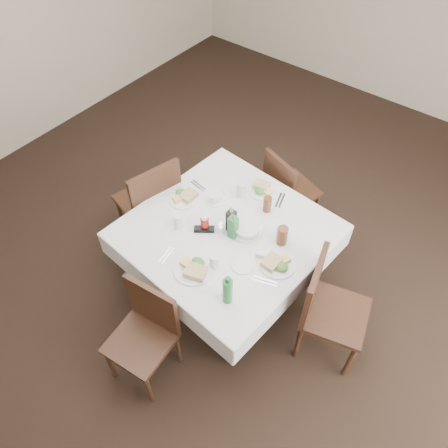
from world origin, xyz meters
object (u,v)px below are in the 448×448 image
object	(u,v)px
chair_north	(286,188)
water_w	(178,221)
ketchup_bottle	(205,223)
water_s	(215,262)
chair_west	(152,200)
water_e	(281,233)
coffee_mug	(213,199)
chair_east	(325,304)
dining_table	(227,236)
oil_cruet_green	(233,226)
oil_cruet_dark	(231,220)
water_n	(241,190)
bread_basket	(247,230)
chair_south	(147,328)
green_bottle	(228,290)

from	to	relation	value
chair_north	water_w	xyz separation A→B (m)	(-0.31, -1.12, 0.32)
ketchup_bottle	water_s	bearing A→B (deg)	-39.44
chair_north	chair_west	xyz separation A→B (m)	(-0.82, -0.93, 0.07)
water_e	coffee_mug	size ratio (longest dim) A/B	1.30
chair_east	water_s	distance (m)	0.87
dining_table	water_s	bearing A→B (deg)	-65.74
oil_cruet_green	chair_east	bearing A→B (deg)	2.68
chair_north	oil_cruet_dark	bearing A→B (deg)	-87.90
coffee_mug	oil_cruet_green	bearing A→B (deg)	-28.70
water_n	oil_cruet_green	world-z (taller)	oil_cruet_green
chair_west	oil_cruet_green	world-z (taller)	oil_cruet_green
dining_table	bread_basket	xyz separation A→B (m)	(0.14, 0.07, 0.11)
chair_north	chair_south	size ratio (longest dim) A/B	0.99
water_s	water_w	world-z (taller)	water_s
oil_cruet_dark	chair_west	bearing A→B (deg)	-177.88
chair_west	water_w	world-z (taller)	chair_west
chair_north	water_s	size ratio (longest dim) A/B	6.80
water_s	oil_cruet_dark	xyz separation A→B (m)	(-0.12, 0.36, 0.05)
water_s	oil_cruet_green	xyz separation A→B (m)	(-0.07, 0.31, 0.05)
green_bottle	water_s	bearing A→B (deg)	146.11
chair_south	chair_east	xyz separation A→B (m)	(0.92, 0.93, 0.04)
chair_south	water_n	size ratio (longest dim) A/B	6.51
chair_south	coffee_mug	size ratio (longest dim) A/B	7.95
green_bottle	water_e	bearing A→B (deg)	90.83
water_n	water_w	xyz separation A→B (m)	(-0.18, -0.58, -0.00)
water_w	green_bottle	size ratio (longest dim) A/B	0.49
chair_east	chair_west	size ratio (longest dim) A/B	0.96
chair_south	chair_west	xyz separation A→B (m)	(-0.81, 0.90, 0.07)
chair_north	water_e	size ratio (longest dim) A/B	6.06
water_n	ketchup_bottle	world-z (taller)	ketchup_bottle
chair_east	water_w	distance (m)	1.27
chair_west	chair_east	bearing A→B (deg)	0.87
chair_west	water_e	size ratio (longest dim) A/B	6.91
chair_east	water_s	world-z (taller)	chair_east
ketchup_bottle	chair_north	bearing A→B (deg)	82.58
bread_basket	oil_cruet_dark	bearing A→B (deg)	-156.86
bread_basket	green_bottle	world-z (taller)	green_bottle
water_e	oil_cruet_dark	world-z (taller)	oil_cruet_dark
chair_east	oil_cruet_green	xyz separation A→B (m)	(-0.82, -0.04, 0.32)
chair_east	water_w	size ratio (longest dim) A/B	7.53
chair_east	oil_cruet_green	bearing A→B (deg)	-177.32
water_e	oil_cruet_green	xyz separation A→B (m)	(-0.30, -0.20, 0.04)
chair_east	chair_west	distance (m)	1.73
dining_table	coffee_mug	world-z (taller)	coffee_mug
chair_south	oil_cruet_green	bearing A→B (deg)	83.95
dining_table	green_bottle	distance (m)	0.66
water_s	ketchup_bottle	distance (m)	0.37
coffee_mug	chair_north	bearing A→B (deg)	71.12
water_w	chair_east	bearing A→B (deg)	10.43
water_w	ketchup_bottle	distance (m)	0.21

